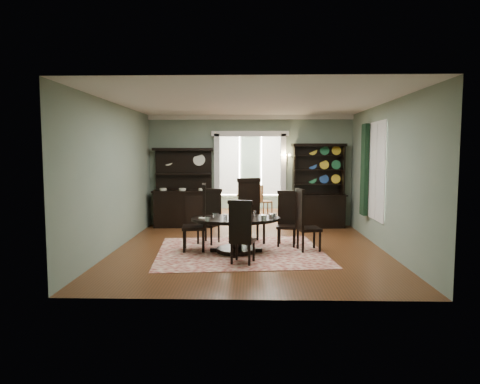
{
  "coord_description": "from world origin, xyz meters",
  "views": [
    {
      "loc": [
        0.05,
        -8.65,
        2.0
      ],
      "look_at": [
        -0.21,
        0.6,
        1.14
      ],
      "focal_mm": 32.0,
      "sensor_mm": 36.0,
      "label": 1
    }
  ],
  "objects_px": {
    "sideboard": "(183,199)",
    "parlor_table": "(248,202)",
    "welsh_dresser": "(318,197)",
    "dining_table": "(236,228)"
  },
  "relations": [
    {
      "from": "parlor_table",
      "to": "welsh_dresser",
      "type": "bearing_deg",
      "value": -47.63
    },
    {
      "from": "dining_table",
      "to": "welsh_dresser",
      "type": "height_order",
      "value": "welsh_dresser"
    },
    {
      "from": "welsh_dresser",
      "to": "parlor_table",
      "type": "height_order",
      "value": "welsh_dresser"
    },
    {
      "from": "sideboard",
      "to": "parlor_table",
      "type": "xyz_separation_m",
      "value": [
        1.73,
        2.09,
        -0.3
      ]
    },
    {
      "from": "sideboard",
      "to": "welsh_dresser",
      "type": "relative_size",
      "value": 0.95
    },
    {
      "from": "dining_table",
      "to": "welsh_dresser",
      "type": "distance_m",
      "value": 3.67
    },
    {
      "from": "welsh_dresser",
      "to": "sideboard",
      "type": "bearing_deg",
      "value": 174.68
    },
    {
      "from": "sideboard",
      "to": "welsh_dresser",
      "type": "distance_m",
      "value": 3.64
    },
    {
      "from": "sideboard",
      "to": "parlor_table",
      "type": "height_order",
      "value": "sideboard"
    },
    {
      "from": "dining_table",
      "to": "parlor_table",
      "type": "xyz_separation_m",
      "value": [
        0.19,
        5.08,
        -0.05
      ]
    }
  ]
}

